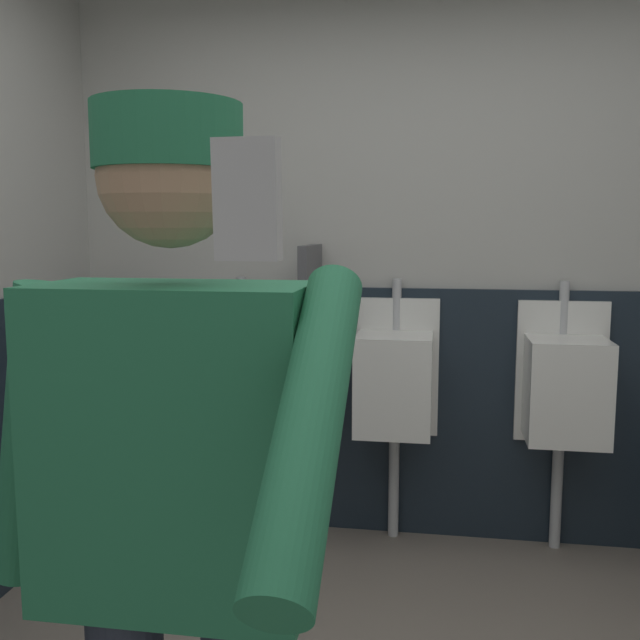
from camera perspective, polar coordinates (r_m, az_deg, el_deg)
The scene contains 8 objects.
wall_back at distance 3.42m, azimuth 7.20°, elevation 5.22°, with size 3.80×0.12×2.70m, color #B2B2AD.
wainscot_band_back at distance 3.46m, azimuth 6.94°, elevation -7.36°, with size 3.20×0.03×1.19m, color #19232D.
urinal_left at distance 3.40m, azimuth -6.79°, elevation -4.49°, with size 0.40×0.34×1.24m.
urinal_middle at distance 3.28m, azimuth 5.96°, elevation -4.95°, with size 0.40×0.34×1.24m.
urinal_right at distance 3.32m, azimuth 19.05°, elevation -5.16°, with size 0.40×0.34×1.24m.
privacy_divider_panel at distance 3.22m, azimuth -0.76°, elevation -2.00°, with size 0.04×0.40×0.90m, color #4C4C51.
person at distance 1.31m, azimuth -11.46°, elevation -14.00°, with size 0.69×0.60×1.68m.
cell_phone at distance 0.66m, azimuth -5.85°, elevation 9.58°, with size 0.06×0.02×0.11m, color silver.
Camera 1 is at (0.13, -1.63, 1.48)m, focal length 39.91 mm.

